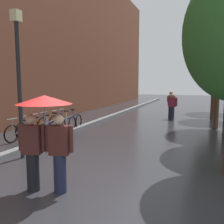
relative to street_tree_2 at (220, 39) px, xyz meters
name	(u,v)px	position (x,y,z in m)	size (l,w,h in m)	color
ground_plane	(80,187)	(-3.10, -8.36, -4.35)	(80.00, 80.00, 0.00)	#2D2D33
building_facade	(23,32)	(-13.10, 1.64, 1.55)	(8.00, 36.00, 11.81)	brown
kerb_strip	(110,116)	(-6.30, 1.64, -4.29)	(0.30, 36.00, 0.12)	slate
street_tree_2	(220,39)	(0.00, 0.00, 0.00)	(3.02, 3.02, 6.17)	#473323
street_tree_3	(216,49)	(-0.01, 3.70, -0.03)	(2.60, 2.60, 5.97)	#473323
street_tree_4	(217,56)	(0.24, 7.24, -0.10)	(2.93, 2.93, 6.01)	#473323
parked_bicycle_0	(21,135)	(-6.83, -5.96, -3.98)	(1.14, 0.80, 0.96)	black
parked_bicycle_1	(32,131)	(-6.91, -5.28, -3.98)	(1.11, 0.75, 0.96)	black
parked_bicycle_2	(43,128)	(-6.88, -4.61, -3.98)	(1.09, 0.71, 0.96)	black
parked_bicycle_3	(52,125)	(-6.97, -3.86, -3.98)	(1.13, 0.77, 0.96)	black
parked_bicycle_4	(63,122)	(-6.88, -3.11, -3.98)	(1.11, 0.74, 0.96)	black
parked_bicycle_5	(69,120)	(-6.90, -2.47, -3.98)	(1.14, 0.79, 0.96)	black
couple_under_umbrella	(45,128)	(-3.64, -8.79, -3.00)	(1.16, 1.12, 2.03)	black
street_lamp_post	(19,74)	(-5.70, -7.19, -1.83)	(0.24, 0.24, 4.31)	black
pedestrian_walking_midground	(172,106)	(-2.39, 2.20, -3.51)	(0.59, 0.35, 1.58)	#1E233D
pedestrian_walking_far	(170,104)	(-2.54, 2.44, -3.44)	(0.41, 0.56, 1.72)	#1E233D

